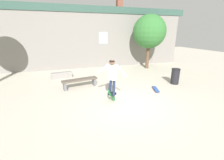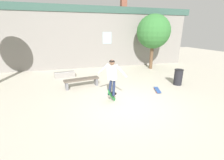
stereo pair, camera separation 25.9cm
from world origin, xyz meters
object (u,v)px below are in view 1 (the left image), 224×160
Objects in this scene: park_bench at (80,81)px; trash_bin at (175,76)px; skateboard_resting at (156,89)px; skater at (112,74)px; tree_right at (149,32)px; skate_ledge at (62,75)px; skateboard_flipping at (112,96)px.

park_bench is 5.31m from trash_bin.
trash_bin is at bearing 127.81° from skateboard_resting.
skater is at bearing -73.75° from park_bench.
tree_right is 5.65m from skateboard_resting.
park_bench is at bearing -94.96° from skateboard_resting.
tree_right is 7.18m from skate_ledge.
park_bench is at bearing 69.41° from skater.
park_bench is 2.39m from skateboard_flipping.
tree_right is 7.01m from skater.
tree_right reaches higher than skateboard_resting.
tree_right is at bearing 173.47° from skateboard_resting.
skater is at bearing -164.29° from trash_bin.
tree_right is at bearing 0.04° from skater.
skate_ledge is 0.89× the size of skater.
skate_ledge is 1.75× the size of skateboard_flipping.
park_bench is 2.50× the size of skateboard_flipping.
trash_bin reaches higher than skateboard_flipping.
skateboard_resting is at bearing -160.44° from trash_bin.
skate_ledge is at bearing 102.91° from park_bench.
skateboard_flipping is (2.06, -4.25, 0.05)m from skate_ledge.
skateboard_resting is at bearing -34.61° from skater.
trash_bin reaches higher than park_bench.
trash_bin is at bearing -32.08° from skater.
skate_ledge is at bearing 67.76° from skater.
trash_bin is 1.17× the size of skateboard_flipping.
skate_ledge is 4.73m from skateboard_flipping.
skateboard_resting is at bearing -114.78° from tree_right.
skateboard_flipping is at bearing -132.23° from tree_right.
park_bench is at bearing 169.33° from trash_bin.
skate_ledge is at bearing -110.73° from skateboard_resting.
trash_bin is (5.22, -0.98, 0.11)m from park_bench.
trash_bin is (-0.46, -3.90, -2.38)m from tree_right.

